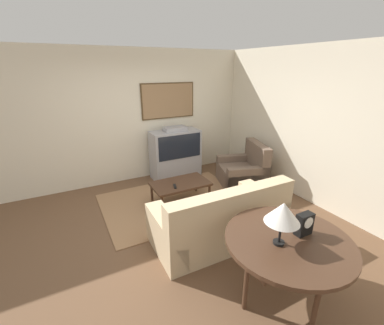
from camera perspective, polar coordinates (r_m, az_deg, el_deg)
name	(u,v)px	position (r m, az deg, el deg)	size (l,w,h in m)	color
ground_plane	(170,227)	(4.12, -4.92, -14.18)	(12.00, 12.00, 0.00)	brown
wall_back	(128,118)	(5.51, -14.07, 9.65)	(12.00, 0.10, 2.70)	beige
wall_right	(301,125)	(5.10, 23.11, 7.72)	(0.06, 12.00, 2.70)	beige
area_rug	(175,201)	(4.81, -3.85, -8.49)	(2.54, 1.80, 0.01)	#99704C
tv	(175,154)	(5.66, -3.71, 1.97)	(1.06, 0.50, 1.15)	#9E9EA3
couch	(220,221)	(3.70, 6.30, -12.83)	(1.84, 0.92, 0.90)	#CCB289
armchair	(243,172)	(5.45, 11.35, -2.05)	(1.08, 1.14, 0.89)	brown
coffee_table	(180,185)	(4.61, -2.60, -4.95)	(1.01, 0.60, 0.40)	#472D1E
console_table	(288,244)	(2.84, 20.55, -16.62)	(1.25, 1.25, 0.74)	#472D1E
table_lamp	(283,213)	(2.53, 19.54, -10.56)	(0.33, 0.33, 0.44)	black
mantel_clock	(304,224)	(2.87, 23.66, -12.42)	(0.18, 0.10, 0.23)	black
remote	(175,186)	(4.44, -3.82, -5.29)	(0.09, 0.17, 0.02)	black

